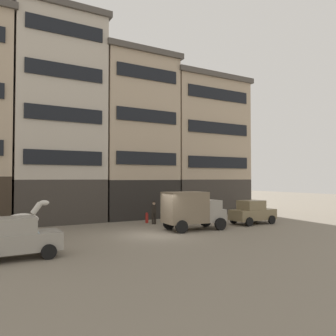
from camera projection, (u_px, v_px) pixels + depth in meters
ground_plane at (156, 234)px, 21.12m from camera, size 120.00×120.00×0.00m
building_center_left at (58, 117)px, 27.60m from camera, size 7.38×5.62×17.17m
building_center_right at (135, 135)px, 31.00m from camera, size 7.23×5.62×14.97m
building_far_right at (203, 145)px, 34.81m from camera, size 8.93×5.62×13.93m
draft_horse at (24, 219)px, 18.65m from camera, size 2.35×0.73×2.30m
delivery_truck_near at (192, 209)px, 23.05m from camera, size 4.46×2.39×2.62m
sedan_dark at (16, 238)px, 14.72m from camera, size 3.74×1.94×1.83m
sedan_light at (252, 212)px, 26.09m from camera, size 3.75×1.96×1.83m
pedestrian_officer at (154, 211)px, 25.93m from camera, size 0.48×0.48×1.79m
fire_hydrant_curbside at (147, 217)px, 26.66m from camera, size 0.24×0.24×0.83m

